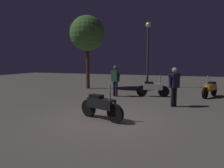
# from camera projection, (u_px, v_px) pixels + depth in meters

# --- Properties ---
(ground_plane) EXTENTS (40.00, 40.00, 0.00)m
(ground_plane) POSITION_uv_depth(u_px,v_px,m) (107.00, 119.00, 6.22)
(ground_plane) COLOR #605951
(motorcycle_black_foreground) EXTENTS (1.60, 0.63, 1.11)m
(motorcycle_black_foreground) POSITION_uv_depth(u_px,v_px,m) (101.00, 106.00, 6.15)
(motorcycle_black_foreground) COLOR black
(motorcycle_black_foreground) RESTS_ON ground_plane
(motorcycle_white_parked_left) EXTENTS (1.65, 0.45, 1.11)m
(motorcycle_white_parked_left) POSITION_uv_depth(u_px,v_px,m) (153.00, 88.00, 10.15)
(motorcycle_white_parked_left) COLOR black
(motorcycle_white_parked_left) RESTS_ON ground_plane
(motorcycle_orange_parked_right) EXTENTS (0.86, 1.52, 1.11)m
(motorcycle_orange_parked_right) POSITION_uv_depth(u_px,v_px,m) (210.00, 88.00, 9.98)
(motorcycle_orange_parked_right) COLOR black
(motorcycle_orange_parked_right) RESTS_ON ground_plane
(person_rider_beside) EXTENTS (0.50, 0.55, 1.56)m
(person_rider_beside) POSITION_uv_depth(u_px,v_px,m) (174.00, 84.00, 7.85)
(person_rider_beside) COLOR black
(person_rider_beside) RESTS_ON ground_plane
(person_bystander_far) EXTENTS (0.65, 0.35, 1.58)m
(person_bystander_far) POSITION_uv_depth(u_px,v_px,m) (115.00, 78.00, 10.15)
(person_bystander_far) COLOR black
(person_bystander_far) RESTS_ON ground_plane
(streetlamp_near) EXTENTS (0.36, 0.36, 4.39)m
(streetlamp_near) POSITION_uv_depth(u_px,v_px,m) (148.00, 46.00, 13.51)
(streetlamp_near) COLOR #38383D
(streetlamp_near) RESTS_ON ground_plane
(tree_left_bg) EXTENTS (2.26, 2.26, 4.72)m
(tree_left_bg) POSITION_uv_depth(u_px,v_px,m) (87.00, 34.00, 12.88)
(tree_left_bg) COLOR #4C331E
(tree_left_bg) RESTS_ON ground_plane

